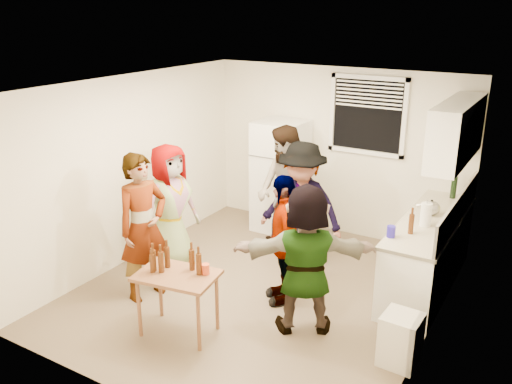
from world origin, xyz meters
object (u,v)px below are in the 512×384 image
Objects in this scene: trash_bin at (400,341)px; red_cup at (206,274)px; beer_bottle_counter at (410,233)px; kettle at (430,215)px; guest_stripe at (148,294)px; serving_table at (180,332)px; guest_back_right at (300,269)px; blue_cup at (391,237)px; guest_back_left at (284,251)px; refrigerator at (280,176)px; beer_bottle_table at (153,272)px; guest_grey at (174,265)px; guest_black at (282,299)px; guest_orange at (303,328)px; wine_bottle at (452,198)px.

trash_bin is 4.81× the size of red_cup.
red_cup is at bearing -134.86° from beer_bottle_counter.
guest_stripe is (-2.78, -2.07, -0.90)m from kettle.
serving_table reaches higher than guest_back_right.
blue_cup is (-0.16, -0.20, 0.00)m from beer_bottle_counter.
blue_cup is 2.09m from guest_back_left.
beer_bottle_counter is 2.08× the size of red_cup.
red_cup is (-1.92, -0.53, 0.45)m from trash_bin.
kettle is (2.40, -0.59, 0.05)m from refrigerator.
refrigerator is 3.03m from red_cup.
trash_bin is 2.57m from beer_bottle_table.
serving_table reaches higher than guest_grey.
beer_bottle_counter is 1.68m from guest_black.
kettle is 3.30m from serving_table.
serving_table is 0.46× the size of guest_back_left.
kettle reaches higher than guest_grey.
blue_cup is 0.08× the size of guest_black.
kettle reaches higher than trash_bin.
guest_orange is (-0.84, -1.75, -0.90)m from kettle.
wine_bottle reaches higher than beer_bottle_table.
guest_stripe reaches higher than guest_black.
kettle is at bearing 16.84° from guest_back_right.
guest_grey is at bearing -171.94° from blue_cup.
guest_back_right is at bearing -51.55° from guest_grey.
beer_bottle_counter reaches higher than guest_back_left.
blue_cup reaches higher than guest_black.
refrigerator reaches higher than guest_stripe.
guest_stripe is 1.14× the size of guest_black.
serving_table is at bearing -136.41° from beer_bottle_counter.
guest_back_right is (0.69, 2.08, -0.70)m from beer_bottle_table.
wine_bottle is at bearing 57.99° from serving_table.
blue_cup reaches higher than red_cup.
blue_cup is at bearing 72.37° from guest_black.
guest_orange is at bearing -113.86° from kettle.
blue_cup is at bearing -51.16° from guest_stripe.
guest_stripe is 2.01m from guest_back_right.
guest_grey is 1.58m from guest_back_left.
blue_cup is 0.24× the size of trash_bin.
guest_back_left is (1.07, 1.16, 0.00)m from guest_grey.
guest_back_right is (0.90, -1.11, -0.85)m from refrigerator.
refrigerator reaches higher than red_cup.
trash_bin is 1.10m from guest_orange.
guest_grey is at bearing -146.34° from wine_bottle.
guest_grey is 0.97× the size of guest_back_right.
beer_bottle_table reaches higher than guest_black.
red_cup is at bearing 31.41° from serving_table.
beer_bottle_table reaches higher than guest_back_left.
kettle is at bearing 54.31° from red_cup.
refrigerator is 3.23× the size of trash_bin.
serving_table is at bearing -54.72° from guest_back_left.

